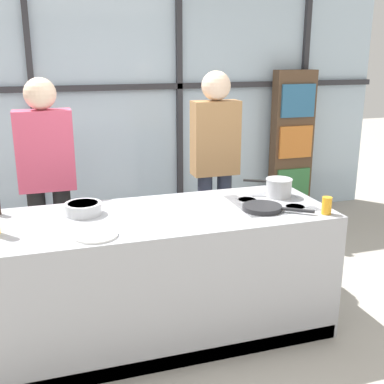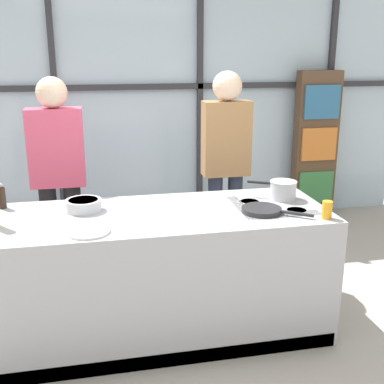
{
  "view_description": "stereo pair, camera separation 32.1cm",
  "coord_description": "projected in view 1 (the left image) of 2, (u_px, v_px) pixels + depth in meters",
  "views": [
    {
      "loc": [
        -0.71,
        -2.91,
        1.91
      ],
      "look_at": [
        0.24,
        0.1,
        0.98
      ],
      "focal_mm": 45.0,
      "sensor_mm": 36.0,
      "label": 1
    },
    {
      "loc": [
        -0.4,
        -2.99,
        1.91
      ],
      "look_at": [
        0.24,
        0.1,
        0.98
      ],
      "focal_mm": 45.0,
      "sensor_mm": 36.0,
      "label": 2
    }
  ],
  "objects": [
    {
      "name": "juice_glass_near",
      "position": [
        327.0,
        206.0,
        3.14
      ],
      "size": [
        0.06,
        0.06,
        0.12
      ],
      "primitive_type": "cylinder",
      "color": "orange",
      "rests_on": "demo_island"
    },
    {
      "name": "spectator_far_left",
      "position": [
        47.0,
        174.0,
        3.76
      ],
      "size": [
        0.43,
        0.24,
        1.72
      ],
      "rotation": [
        0.0,
        0.0,
        3.14
      ],
      "color": "black",
      "rests_on": "ground_plane"
    },
    {
      "name": "frying_pan",
      "position": [
        264.0,
        208.0,
        3.22
      ],
      "size": [
        0.42,
        0.35,
        0.03
      ],
      "color": "#232326",
      "rests_on": "demo_island"
    },
    {
      "name": "spectator_center_left",
      "position": [
        215.0,
        158.0,
        4.15
      ],
      "size": [
        0.4,
        0.25,
        1.75
      ],
      "rotation": [
        0.0,
        0.0,
        3.14
      ],
      "color": "#232838",
      "rests_on": "ground_plane"
    },
    {
      "name": "saucepan",
      "position": [
        278.0,
        187.0,
        3.51
      ],
      "size": [
        0.33,
        0.23,
        0.13
      ],
      "color": "silver",
      "rests_on": "demo_island"
    },
    {
      "name": "mixing_bowl",
      "position": [
        83.0,
        208.0,
        3.14
      ],
      "size": [
        0.24,
        0.24,
        0.08
      ],
      "color": "silver",
      "rests_on": "demo_island"
    },
    {
      "name": "white_plate",
      "position": [
        96.0,
        235.0,
        2.77
      ],
      "size": [
        0.25,
        0.25,
        0.01
      ],
      "primitive_type": "cylinder",
      "color": "white",
      "rests_on": "demo_island"
    },
    {
      "name": "demo_island",
      "position": [
        164.0,
        275.0,
        3.28
      ],
      "size": [
        2.25,
        0.85,
        0.88
      ],
      "color": "#A8AAB2",
      "rests_on": "ground_plane"
    },
    {
      "name": "bookshelf",
      "position": [
        292.0,
        143.0,
        5.7
      ],
      "size": [
        0.5,
        0.19,
        1.7
      ],
      "color": "brown",
      "rests_on": "ground_plane"
    },
    {
      "name": "ground_plane",
      "position": [
        165.0,
        331.0,
        3.41
      ],
      "size": [
        18.0,
        18.0,
        0.0
      ],
      "primitive_type": "plane",
      "color": "#ADA89E"
    },
    {
      "name": "back_window_wall",
      "position": [
        109.0,
        100.0,
        5.11
      ],
      "size": [
        6.4,
        0.1,
        2.8
      ],
      "color": "silver",
      "rests_on": "ground_plane"
    }
  ]
}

